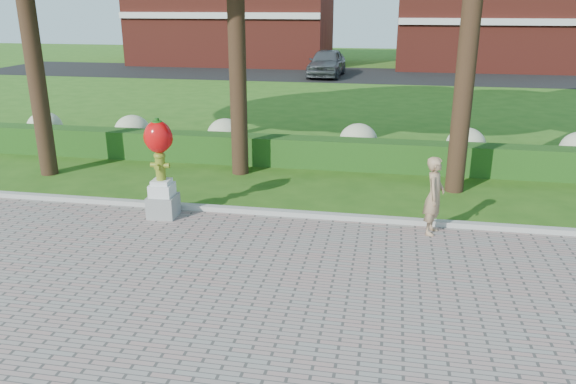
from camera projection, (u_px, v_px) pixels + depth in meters
name	position (u px, v px, depth m)	size (l,w,h in m)	color
ground	(263.00, 284.00, 9.14)	(100.00, 100.00, 0.00)	#2B5916
curb	(295.00, 215.00, 11.91)	(40.00, 0.18, 0.15)	#ADADA5
lawn_hedge	(319.00, 153.00, 15.53)	(24.00, 0.70, 0.80)	#1E4E16
hydrangea_row	(343.00, 140.00, 16.31)	(20.10, 1.10, 0.99)	beige
street	(363.00, 75.00, 35.21)	(50.00, 8.00, 0.02)	black
building_left	(233.00, 14.00, 41.40)	(14.00, 8.00, 7.00)	maroon
building_right	(487.00, 20.00, 38.39)	(12.00, 8.00, 6.40)	maroon
hydrant_sculpture	(160.00, 165.00, 11.57)	(0.62, 0.59, 2.11)	gray
woman	(434.00, 196.00, 10.81)	(0.56, 0.37, 1.55)	#A3805D
parked_car	(327.00, 63.00, 34.25)	(1.95, 4.86, 1.66)	#43474B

